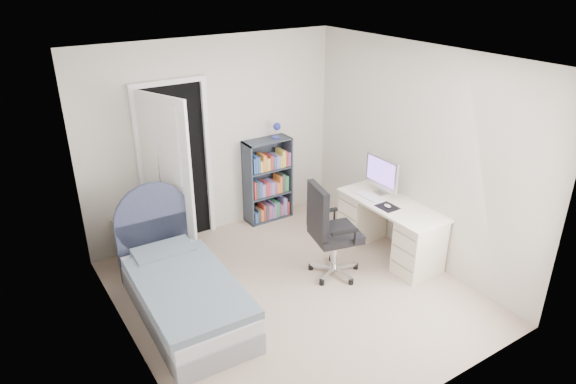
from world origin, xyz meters
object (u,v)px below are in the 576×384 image
bed (183,291)px  nightstand (133,231)px  desk (389,226)px  floor_lamp (166,210)px  bookcase (268,183)px  office_chair (328,227)px

bed → nightstand: size_ratio=3.09×
bed → nightstand: bed is taller
nightstand → desk: bearing=-30.1°
floor_lamp → desk: bearing=-31.6°
floor_lamp → desk: size_ratio=1.08×
floor_lamp → bookcase: (1.53, 0.21, -0.08)m
floor_lamp → bookcase: bearing=7.8°
bed → bookcase: (1.81, 1.33, 0.28)m
desk → office_chair: bearing=178.9°
nightstand → floor_lamp: bearing=-19.3°
bed → desk: (2.54, -0.27, 0.12)m
bookcase → floor_lamp: bearing=-172.2°
bed → floor_lamp: bearing=75.9°
bed → desk: desk is taller
bed → desk: 2.56m
bed → office_chair: size_ratio=1.66×
bookcase → desk: bearing=-65.5°
floor_lamp → bookcase: size_ratio=1.11×
desk → office_chair: 0.94m
floor_lamp → desk: floor_lamp is taller
floor_lamp → office_chair: size_ratio=1.34×
nightstand → office_chair: 2.30m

